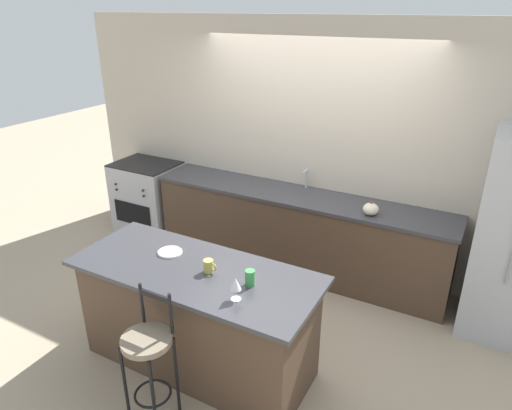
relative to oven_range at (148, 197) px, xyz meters
name	(u,v)px	position (x,y,z in m)	size (l,w,h in m)	color
ground_plane	(282,281)	(2.12, -0.33, -0.46)	(18.00, 18.00, 0.00)	tan
wall_back	(311,147)	(2.12, 0.33, 0.89)	(6.00, 0.07, 2.70)	beige
back_counter	(297,231)	(2.12, 0.03, -0.01)	(3.34, 0.64, 0.91)	#4C3828
sink_faucet	(306,176)	(2.12, 0.22, 0.59)	(0.02, 0.13, 0.22)	#ADAFB5
kitchen_island	(197,317)	(2.03, -1.77, 0.00)	(1.98, 0.82, 0.92)	#4C3828
oven_range	(148,197)	(0.00, 0.00, 0.00)	(0.80, 0.65, 0.93)	#B7B7BC
bar_stool_near	(149,353)	(2.06, -2.38, 0.11)	(0.35, 0.35, 1.04)	black
dinner_plate	(170,252)	(1.71, -1.66, 0.47)	(0.20, 0.20, 0.02)	white
wine_glass	(236,284)	(2.52, -1.96, 0.58)	(0.08, 0.08, 0.17)	white
coffee_mug	(209,266)	(2.16, -1.75, 0.51)	(0.11, 0.08, 0.10)	#C1B251
tumbler_cup	(250,278)	(2.52, -1.76, 0.52)	(0.07, 0.07, 0.12)	#3D934C
pumpkin_decoration	(371,209)	(2.95, -0.13, 0.51)	(0.15, 0.15, 0.14)	beige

